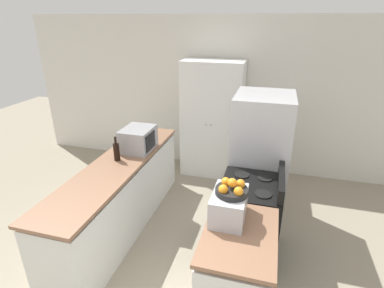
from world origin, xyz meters
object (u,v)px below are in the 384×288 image
at_px(pantry_cabinet, 212,120).
at_px(stove, 249,219).
at_px(refrigerator, 260,159).
at_px(toaster_oven, 229,206).
at_px(wine_bottle, 117,151).
at_px(fruit_bowl, 232,189).
at_px(microwave, 138,139).

bearing_deg(pantry_cabinet, stove, -65.99).
bearing_deg(refrigerator, toaster_oven, -97.18).
bearing_deg(wine_bottle, pantry_cabinet, 64.54).
relative_size(stove, fruit_bowl, 3.88).
bearing_deg(refrigerator, stove, -92.19).
bearing_deg(wine_bottle, refrigerator, 21.01).
xyz_separation_m(refrigerator, microwave, (-1.57, -0.28, 0.22)).
height_order(refrigerator, fruit_bowl, refrigerator).
height_order(pantry_cabinet, toaster_oven, pantry_cabinet).
relative_size(pantry_cabinet, fruit_bowl, 6.97).
bearing_deg(pantry_cabinet, wine_bottle, -115.46).
bearing_deg(refrigerator, pantry_cabinet, 128.62).
xyz_separation_m(pantry_cabinet, wine_bottle, (-0.82, -1.73, 0.07)).
xyz_separation_m(stove, refrigerator, (0.03, 0.79, 0.38)).
bearing_deg(pantry_cabinet, toaster_oven, -74.75).
distance_m(refrigerator, fruit_bowl, 1.48).
relative_size(refrigerator, microwave, 3.70).
distance_m(microwave, fruit_bowl, 1.82).
bearing_deg(toaster_oven, microwave, 140.43).
height_order(pantry_cabinet, microwave, pantry_cabinet).
relative_size(microwave, toaster_oven, 1.09).
height_order(stove, fruit_bowl, fruit_bowl).
relative_size(stove, refrigerator, 0.63).
bearing_deg(refrigerator, fruit_bowl, -96.44).
bearing_deg(microwave, refrigerator, 10.15).
bearing_deg(fruit_bowl, refrigerator, 83.56).
height_order(pantry_cabinet, wine_bottle, pantry_cabinet).
relative_size(pantry_cabinet, toaster_oven, 4.60).
bearing_deg(toaster_oven, refrigerator, 82.82).
distance_m(refrigerator, toaster_oven, 1.45).
xyz_separation_m(stove, toaster_oven, (-0.15, -0.64, 0.58)).
bearing_deg(stove, microwave, 161.66).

